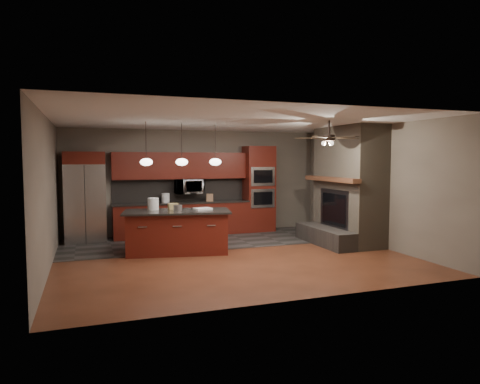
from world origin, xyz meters
name	(u,v)px	position (x,y,z in m)	size (l,w,h in m)	color
ground	(232,256)	(0.00, 0.00, 0.00)	(7.00, 7.00, 0.00)	brown
ceiling	(232,121)	(0.00, 0.00, 2.80)	(7.00, 6.00, 0.02)	white
back_wall	(197,182)	(0.00, 3.00, 1.40)	(7.00, 0.02, 2.80)	slate
right_wall	(373,186)	(3.50, 0.00, 1.40)	(0.02, 6.00, 2.80)	slate
left_wall	(47,194)	(-3.50, 0.00, 1.40)	(0.02, 6.00, 2.80)	slate
slate_tile_patch	(209,240)	(0.00, 1.80, 0.01)	(7.00, 2.40, 0.01)	#383533
fireplace_column	(346,189)	(3.04, 0.40, 1.30)	(1.30, 2.10, 2.80)	brown
back_cabinetry	(182,202)	(-0.48, 2.74, 0.89)	(3.59, 0.64, 2.20)	#571610
oven_tower	(259,189)	(1.70, 2.69, 1.19)	(0.80, 0.63, 2.38)	#571610
microwave	(189,186)	(-0.27, 2.75, 1.30)	(0.73, 0.41, 0.50)	silver
refrigerator	(85,197)	(-2.88, 2.62, 1.10)	(0.95, 0.75, 2.20)	silver
kitchen_island	(177,232)	(-1.02, 0.67, 0.46)	(2.40, 1.43, 0.92)	#571610
white_bucket	(153,204)	(-1.48, 0.98, 1.05)	(0.24, 0.24, 0.26)	silver
paint_can	(178,208)	(-1.01, 0.61, 0.98)	(0.19, 0.19, 0.12)	#A5A5AA
paint_tray	(203,209)	(-0.45, 0.65, 0.94)	(0.36, 0.25, 0.04)	white
cardboard_box	(173,206)	(-1.05, 0.94, 0.99)	(0.21, 0.15, 0.13)	#A18A53
counter_bucket	(166,198)	(-0.92, 2.70, 1.02)	(0.21, 0.21, 0.24)	white
counter_box	(210,197)	(0.27, 2.65, 1.00)	(0.17, 0.14, 0.19)	#A67855
pendant_left	(146,162)	(-1.65, 0.70, 1.96)	(0.26, 0.26, 0.92)	black
pendant_center	(182,162)	(-0.90, 0.70, 1.96)	(0.26, 0.26, 0.92)	black
pendant_right	(215,162)	(-0.15, 0.70, 1.96)	(0.26, 0.26, 0.92)	black
ceiling_fan	(329,137)	(1.80, -0.80, 2.46)	(1.27, 1.33, 0.41)	black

